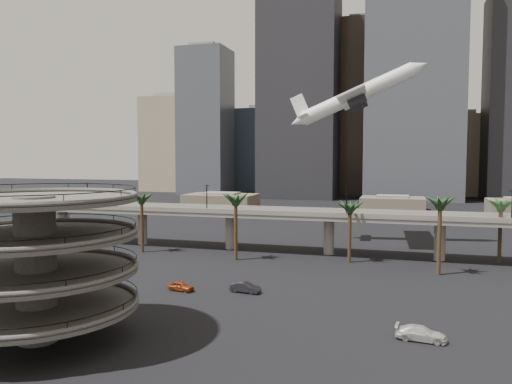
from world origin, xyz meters
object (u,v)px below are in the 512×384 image
(parking_ramp, at_px, (36,254))
(airborne_jet, at_px, (356,96))
(car_a, at_px, (181,286))
(car_c, at_px, (421,333))
(overpass, at_px, (278,218))
(car_b, at_px, (245,287))

(parking_ramp, bearing_deg, airborne_jet, 69.16)
(car_a, bearing_deg, airborne_jet, -12.98)
(car_a, height_order, car_c, car_c)
(overpass, bearing_deg, car_b, -84.64)
(car_b, bearing_deg, overpass, 12.23)
(car_c, bearing_deg, parking_ramp, 111.70)
(car_a, xyz_separation_m, car_b, (9.76, 1.88, 0.07))
(parking_ramp, xyz_separation_m, airborne_jet, (27.95, 73.45, 24.88))
(airborne_jet, relative_size, car_b, 6.82)
(parking_ramp, bearing_deg, car_a, 74.90)
(car_c, bearing_deg, car_b, 66.97)
(parking_ramp, relative_size, car_b, 4.72)
(parking_ramp, height_order, overpass, parking_ramp)
(airborne_jet, height_order, car_a, airborne_jet)
(parking_ramp, xyz_separation_m, car_b, (16.14, 25.54, -9.06))
(airborne_jet, xyz_separation_m, car_b, (-11.81, -47.91, -33.94))
(car_b, relative_size, car_c, 0.85)
(parking_ramp, bearing_deg, overpass, 77.57)
(parking_ramp, xyz_separation_m, car_c, (41.03, 12.25, -9.03))
(car_b, bearing_deg, airborne_jet, -6.98)
(car_a, bearing_deg, car_c, -97.80)
(overpass, height_order, car_c, overpass)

